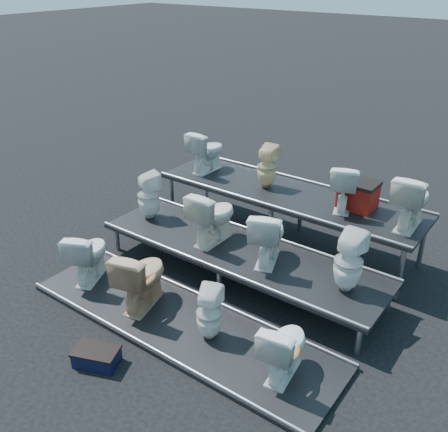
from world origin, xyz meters
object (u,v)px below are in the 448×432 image
Objects in this scene: toilet_6 at (268,235)px; toilet_8 at (207,151)px; toilet_1 at (142,277)px; step_stool at (97,358)px; toilet_2 at (209,313)px; toilet_5 at (213,216)px; toilet_7 at (349,262)px; toilet_10 at (344,186)px; toilet_11 at (411,200)px; toilet_3 at (284,347)px; toilet_4 at (149,195)px; toilet_9 at (267,167)px; toilet_0 at (88,254)px; red_crate at (358,196)px.

toilet_6 is 2.43m from toilet_8.
step_stool is (0.31, -1.06, -0.39)m from toilet_1.
toilet_5 is at bearing -74.05° from toilet_2.
toilet_6 is at bearing -179.84° from toilet_5.
toilet_10 reaches higher than toilet_7.
toilet_5 is 1.14× the size of toilet_10.
toilet_7 is 1.02× the size of toilet_11.
toilet_3 is 2.37m from toilet_5.
toilet_2 is 0.96× the size of toilet_8.
toilet_11 is (1.36, 2.60, 0.84)m from toilet_2.
toilet_7 is at bearing -156.35° from toilet_4.
toilet_11 reaches higher than step_stool.
toilet_3 is at bearing 165.79° from toilet_1.
toilet_6 is at bearing 41.01° from toilet_11.
toilet_11 is at bearing -136.19° from toilet_4.
toilet_2 is 0.91× the size of toilet_4.
toilet_9 reaches higher than toilet_1.
toilet_5 is (1.25, 0.00, 0.02)m from toilet_4.
toilet_7 reaches higher than toilet_1.
toilet_8 is 2.47m from toilet_10.
toilet_6 is (2.08, 1.30, 0.40)m from toilet_0.
toilet_4 is 1.55× the size of step_stool.
toilet_9 is 3.82m from step_stool.
toilet_9 is 1.47m from red_crate.
red_crate is at bearing -163.74° from toilet_10.
toilet_0 reaches higher than toilet_2.
toilet_5 is 2.48m from step_stool.
toilet_4 is 3.28m from toilet_7.
toilet_4 is at bearing -50.50° from toilet_2.
toilet_6 is 1.12× the size of toilet_9.
toilet_10 is at bearing -118.85° from toilet_2.
toilet_1 is 3.65m from toilet_11.
toilet_3 is 1.01× the size of toilet_8.
toilet_0 is 2.11m from toilet_2.
toilet_0 is 3.11m from toilet_3.
toilet_10 is (1.35, 1.30, 0.35)m from toilet_5.
toilet_8 is 1.02× the size of toilet_10.
toilet_4 reaches higher than toilet_0.
red_crate is at bearing -175.25° from toilet_8.
toilet_0 is at bearing -7.18° from toilet_3.
toilet_1 is at bearing 155.45° from toilet_0.
toilet_10 reaches higher than toilet_3.
toilet_8 is 4.03m from step_stool.
step_stool is at bearing 93.90° from toilet_5.
toilet_1 is at bearing -120.91° from red_crate.
toilet_0 is 0.99× the size of toilet_6.
toilet_5 is (0.15, 1.30, 0.38)m from toilet_1.
toilet_2 is 1.35× the size of red_crate.
toilet_0 is at bearing 116.73° from toilet_4.
toilet_4 is 2.93m from toilet_10.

